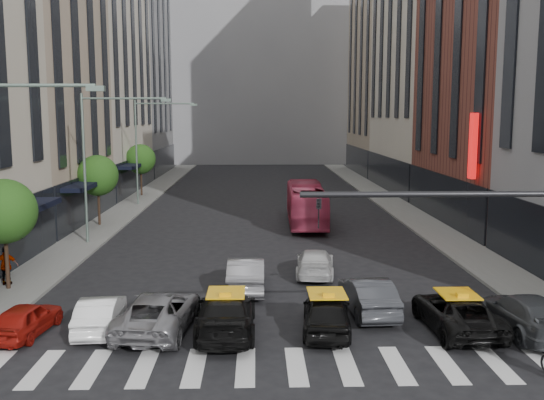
{
  "coord_description": "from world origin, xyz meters",
  "views": [
    {
      "loc": [
        -0.64,
        -16.69,
        7.87
      ],
      "look_at": [
        0.08,
        10.84,
        4.0
      ],
      "focal_mm": 40.0,
      "sensor_mm": 36.0,
      "label": 1
    }
  ],
  "objects": [
    {
      "name": "ground",
      "position": [
        0.0,
        0.0,
        0.0
      ],
      "size": [
        160.0,
        160.0,
        0.0
      ],
      "primitive_type": "plane",
      "color": "black",
      "rests_on": "ground"
    },
    {
      "name": "sidewalk_left",
      "position": [
        -11.5,
        30.0,
        0.07
      ],
      "size": [
        3.0,
        96.0,
        0.15
      ],
      "primitive_type": "cube",
      "color": "slate",
      "rests_on": "ground"
    },
    {
      "name": "sidewalk_right",
      "position": [
        11.5,
        30.0,
        0.07
      ],
      "size": [
        3.0,
        96.0,
        0.15
      ],
      "primitive_type": "cube",
      "color": "slate",
      "rests_on": "ground"
    },
    {
      "name": "building_left_b",
      "position": [
        -17.0,
        28.0,
        12.0
      ],
      "size": [
        8.0,
        16.0,
        24.0
      ],
      "primitive_type": "cube",
      "color": "tan",
      "rests_on": "ground"
    },
    {
      "name": "building_left_c",
      "position": [
        -17.0,
        46.0,
        18.0
      ],
      "size": [
        8.0,
        20.0,
        36.0
      ],
      "primitive_type": "cube",
      "color": "beige",
      "rests_on": "ground"
    },
    {
      "name": "building_left_d",
      "position": [
        -17.0,
        65.0,
        15.0
      ],
      "size": [
        8.0,
        18.0,
        30.0
      ],
      "primitive_type": "cube",
      "color": "gray",
      "rests_on": "ground"
    },
    {
      "name": "building_right_b",
      "position": [
        17.0,
        27.0,
        13.0
      ],
      "size": [
        8.0,
        18.0,
        26.0
      ],
      "primitive_type": "cube",
      "color": "brown",
      "rests_on": "ground"
    },
    {
      "name": "building_right_d",
      "position": [
        17.0,
        65.0,
        14.0
      ],
      "size": [
        8.0,
        18.0,
        28.0
      ],
      "primitive_type": "cube",
      "color": "tan",
      "rests_on": "ground"
    },
    {
      "name": "building_far",
      "position": [
        0.0,
        85.0,
        18.0
      ],
      "size": [
        30.0,
        10.0,
        36.0
      ],
      "primitive_type": "cube",
      "color": "gray",
      "rests_on": "ground"
    },
    {
      "name": "tree_near",
      "position": [
        -11.8,
        10.0,
        3.65
      ],
      "size": [
        2.88,
        2.88,
        4.95
      ],
      "color": "black",
      "rests_on": "sidewalk_left"
    },
    {
      "name": "tree_mid",
      "position": [
        -11.8,
        26.0,
        3.65
      ],
      "size": [
        2.88,
        2.88,
        4.95
      ],
      "color": "black",
      "rests_on": "sidewalk_left"
    },
    {
      "name": "tree_far",
      "position": [
        -11.8,
        42.0,
        3.65
      ],
      "size": [
        2.88,
        2.88,
        4.95
      ],
      "color": "black",
      "rests_on": "sidewalk_left"
    },
    {
      "name": "streetlamp_mid",
      "position": [
        -10.04,
        20.0,
        5.9
      ],
      "size": [
        5.38,
        0.25,
        9.0
      ],
      "color": "gray",
      "rests_on": "sidewalk_left"
    },
    {
      "name": "streetlamp_far",
      "position": [
        -10.04,
        36.0,
        5.9
      ],
      "size": [
        5.38,
        0.25,
        9.0
      ],
      "color": "gray",
      "rests_on": "sidewalk_left"
    },
    {
      "name": "liberty_sign",
      "position": [
        12.6,
        20.0,
        6.0
      ],
      "size": [
        0.3,
        0.7,
        4.0
      ],
      "color": "red",
      "rests_on": "ground"
    },
    {
      "name": "car_red",
      "position": [
        -8.94,
        4.46,
        0.61
      ],
      "size": [
        1.88,
        3.72,
        1.21
      ],
      "primitive_type": "imported",
      "rotation": [
        0.0,
        0.0,
        3.01
      ],
      "color": "#9B150E",
      "rests_on": "ground"
    },
    {
      "name": "car_white_front",
      "position": [
        -6.39,
        4.88,
        0.65
      ],
      "size": [
        1.62,
        4.0,
        1.29
      ],
      "primitive_type": "imported",
      "rotation": [
        0.0,
        0.0,
        3.21
      ],
      "color": "white",
      "rests_on": "ground"
    },
    {
      "name": "car_silver",
      "position": [
        -4.25,
        4.8,
        0.72
      ],
      "size": [
        2.92,
        5.43,
        1.45
      ],
      "primitive_type": "imported",
      "rotation": [
        0.0,
        0.0,
        3.04
      ],
      "color": "gray",
      "rests_on": "ground"
    },
    {
      "name": "taxi_left",
      "position": [
        -1.74,
        4.47,
        0.75
      ],
      "size": [
        2.13,
        5.2,
        1.51
      ],
      "primitive_type": "imported",
      "rotation": [
        0.0,
        0.0,
        3.15
      ],
      "color": "black",
      "rests_on": "ground"
    },
    {
      "name": "taxi_center",
      "position": [
        1.9,
        4.48,
        0.72
      ],
      "size": [
        2.1,
        4.39,
        1.45
      ],
      "primitive_type": "imported",
      "rotation": [
        0.0,
        0.0,
        3.05
      ],
      "color": "black",
      "rests_on": "ground"
    },
    {
      "name": "car_grey_mid",
      "position": [
        3.79,
        6.56,
        0.74
      ],
      "size": [
        1.88,
        4.61,
        1.49
      ],
      "primitive_type": "imported",
      "rotation": [
        0.0,
        0.0,
        3.21
      ],
      "color": "#37383D",
      "rests_on": "ground"
    },
    {
      "name": "taxi_right",
      "position": [
        6.7,
        4.55,
        0.69
      ],
      "size": [
        2.5,
        5.05,
        1.37
      ],
      "primitive_type": "imported",
      "rotation": [
        0.0,
        0.0,
        3.19
      ],
      "color": "black",
      "rests_on": "ground"
    },
    {
      "name": "car_grey_curb",
      "position": [
        9.1,
        4.2,
        0.72
      ],
      "size": [
        2.27,
        5.08,
        1.45
      ],
      "primitive_type": "imported",
      "rotation": [
        0.0,
        0.0,
        3.19
      ],
      "color": "#393C3F",
      "rests_on": "ground"
    },
    {
      "name": "car_row2_left",
      "position": [
        -1.11,
        9.9,
        0.77
      ],
      "size": [
        1.66,
        4.67,
        1.53
      ],
      "primitive_type": "imported",
      "rotation": [
        0.0,
        0.0,
        3.13
      ],
      "color": "#9F9EA3",
      "rests_on": "ground"
    },
    {
      "name": "car_row2_right",
      "position": [
        2.25,
        12.44,
        0.65
      ],
      "size": [
        2.27,
        4.62,
        1.29
      ],
      "primitive_type": "imported",
      "rotation": [
        0.0,
        0.0,
        3.04
      ],
      "color": "silver",
      "rests_on": "ground"
    },
    {
      "name": "bus",
      "position": [
        2.97,
        26.61,
        1.48
      ],
      "size": [
        2.76,
        10.66,
        2.95
      ],
      "primitive_type": "imported",
      "rotation": [
        0.0,
        0.0,
        3.12
      ],
      "color": "#C5395B",
      "rests_on": "ground"
    },
    {
      "name": "pedestrian_far",
      "position": [
        -12.08,
        10.58,
        1.04
      ],
      "size": [
        1.1,
        0.58,
        1.78
      ],
      "primitive_type": "imported",
      "rotation": [
        0.0,
        0.0,
        3.29
      ],
      "color": "gray",
      "rests_on": "sidewalk_left"
    }
  ]
}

